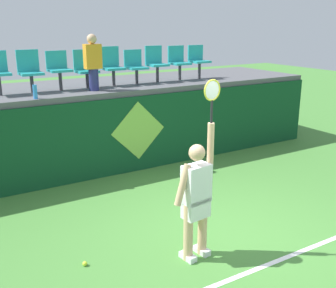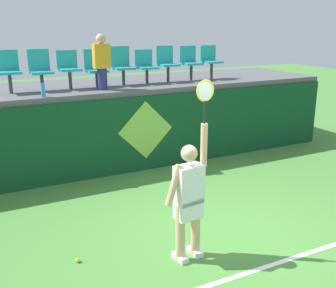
{
  "view_description": "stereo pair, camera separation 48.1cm",
  "coord_description": "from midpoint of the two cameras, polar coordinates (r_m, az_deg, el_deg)",
  "views": [
    {
      "loc": [
        -3.76,
        -4.35,
        3.16
      ],
      "look_at": [
        -0.39,
        1.21,
        1.23
      ],
      "focal_mm": 44.49,
      "sensor_mm": 36.0,
      "label": 1
    },
    {
      "loc": [
        -3.34,
        -4.59,
        3.16
      ],
      "look_at": [
        -0.39,
        1.21,
        1.23
      ],
      "focal_mm": 44.49,
      "sensor_mm": 36.0,
      "label": 2
    }
  ],
  "objects": [
    {
      "name": "stadium_chair_5",
      "position": [
        9.76,
        -5.96,
        10.72
      ],
      "size": [
        0.44,
        0.42,
        0.77
      ],
      "color": "#38383D",
      "rests_on": "spectator_platform"
    },
    {
      "name": "water_bottle",
      "position": [
        8.24,
        -19.37,
        6.74
      ],
      "size": [
        0.08,
        0.08,
        0.26
      ],
      "primitive_type": "cylinder",
      "color": "#338CE5",
      "rests_on": "spectator_platform"
    },
    {
      "name": "spectator_platform",
      "position": [
        9.9,
        -9.94,
        7.8
      ],
      "size": [
        10.25,
        2.51,
        0.12
      ],
      "primitive_type": "cube",
      "color": "#56565B",
      "rests_on": "court_back_wall"
    },
    {
      "name": "stadium_chair_1",
      "position": [
        9.01,
        -19.91,
        9.61
      ],
      "size": [
        0.44,
        0.42,
        0.85
      ],
      "color": "#38383D",
      "rests_on": "spectator_platform"
    },
    {
      "name": "court_baseline_stripe",
      "position": [
        5.97,
        11.65,
        -15.76
      ],
      "size": [
        9.23,
        0.08,
        0.01
      ],
      "primitive_type": "cube",
      "color": "white",
      "rests_on": "ground_plane"
    },
    {
      "name": "stadium_chair_8",
      "position": [
        10.63,
        2.82,
        11.52
      ],
      "size": [
        0.44,
        0.42,
        0.82
      ],
      "color": "#38383D",
      "rests_on": "spectator_platform"
    },
    {
      "name": "stadium_chair_7",
      "position": [
        10.32,
        0.06,
        11.34
      ],
      "size": [
        0.44,
        0.42,
        0.82
      ],
      "color": "#38383D",
      "rests_on": "spectator_platform"
    },
    {
      "name": "tennis_ball",
      "position": [
        5.95,
        -13.7,
        -15.69
      ],
      "size": [
        0.07,
        0.07,
        0.07
      ],
      "primitive_type": "sphere",
      "color": "#D1E533",
      "rests_on": "ground_plane"
    },
    {
      "name": "stadium_chair_6",
      "position": [
        10.01,
        -3.09,
        11.18
      ],
      "size": [
        0.44,
        0.42,
        0.84
      ],
      "color": "#38383D",
      "rests_on": "spectator_platform"
    },
    {
      "name": "stadium_chair_3",
      "position": [
        9.32,
        -12.74,
        10.2
      ],
      "size": [
        0.44,
        0.42,
        0.81
      ],
      "color": "#38383D",
      "rests_on": "spectator_platform"
    },
    {
      "name": "ground_plane",
      "position": [
        6.53,
        6.47,
        -12.55
      ],
      "size": [
        40.0,
        40.0,
        0.0
      ],
      "primitive_type": "plane",
      "color": "#478438"
    },
    {
      "name": "wall_signage_mount",
      "position": [
        9.2,
        -5.48,
        -3.62
      ],
      "size": [
        1.27,
        0.01,
        1.54
      ],
      "color": "#0F4223",
      "rests_on": "ground_plane"
    },
    {
      "name": "stadium_chair_4",
      "position": [
        9.53,
        -9.18,
        10.71
      ],
      "size": [
        0.44,
        0.42,
        0.86
      ],
      "color": "#38383D",
      "rests_on": "spectator_platform"
    },
    {
      "name": "spectator_0",
      "position": [
        8.87,
        -11.83,
        11.04
      ],
      "size": [
        0.34,
        0.2,
        1.15
      ],
      "color": "navy",
      "rests_on": "spectator_platform"
    },
    {
      "name": "stadium_chair_2",
      "position": [
        9.14,
        -16.27,
        10.02
      ],
      "size": [
        0.44,
        0.42,
        0.81
      ],
      "color": "#38383D",
      "rests_on": "spectator_platform"
    },
    {
      "name": "court_back_wall",
      "position": [
        8.98,
        -6.83,
        1.31
      ],
      "size": [
        10.25,
        0.2,
        1.64
      ],
      "primitive_type": "cube",
      "color": "#0F4223",
      "rests_on": "ground_plane"
    },
    {
      "name": "tennis_player",
      "position": [
        5.6,
        1.45,
        -7.12
      ],
      "size": [
        0.75,
        0.3,
        2.45
      ],
      "color": "white",
      "rests_on": "ground_plane"
    }
  ]
}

